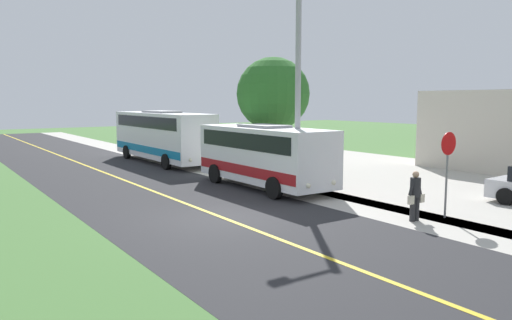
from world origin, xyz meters
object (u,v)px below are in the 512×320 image
Objects in this scene: shuttle_bus_front at (264,153)px; tree_curbside at (273,94)px; pedestrian_with_bags at (415,194)px; stop_sign at (448,160)px; street_light_pole at (296,82)px; transit_bus_rear at (162,134)px.

shuttle_bus_front is 1.24× the size of tree_curbside.
shuttle_bus_front is 4.67× the size of pedestrian_with_bags.
pedestrian_with_bags is 0.57× the size of stop_sign.
shuttle_bus_front is 8.30m from stop_sign.
stop_sign is at bearing 163.65° from pedestrian_with_bags.
street_light_pole is (1.22, -6.45, 2.69)m from stop_sign.
transit_bus_rear is at bearing -88.59° from pedestrian_with_bags.
transit_bus_rear is at bearing -88.16° from street_light_pole.
tree_curbside reaches higher than pedestrian_with_bags.
stop_sign is 0.47× the size of tree_curbside.
street_light_pole is at bearing -79.31° from stop_sign.
transit_bus_rear is 6.32× the size of pedestrian_with_bags.
transit_bus_rear is 1.68× the size of tree_curbside.
stop_sign is (-1.16, 0.34, 1.09)m from pedestrian_with_bags.
stop_sign is at bearing 94.83° from transit_bus_rear.
tree_curbside is (-2.92, -3.30, 2.67)m from shuttle_bus_front.
tree_curbside is at bearing 110.54° from transit_bus_rear.
stop_sign is 11.73m from tree_curbside.
shuttle_bus_front is at bearing 90.02° from transit_bus_rear.
pedestrian_with_bags is 11.85m from tree_curbside.
street_light_pole reaches higher than transit_bus_rear.
transit_bus_rear is 18.94m from pedestrian_with_bags.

